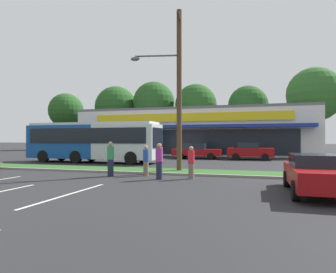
# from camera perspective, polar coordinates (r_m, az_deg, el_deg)

# --- Properties ---
(grass_median) EXTENTS (56.00, 2.20, 0.12)m
(grass_median) POSITION_cam_1_polar(r_m,az_deg,el_deg) (18.95, -11.36, -6.13)
(grass_median) COLOR #2D5B23
(grass_median) RESTS_ON ground_plane
(curb_lip) EXTENTS (56.00, 0.24, 0.12)m
(curb_lip) POSITION_cam_1_polar(r_m,az_deg,el_deg) (17.89, -13.20, -6.47)
(curb_lip) COLOR gray
(curb_lip) RESTS_ON ground_plane
(parking_stripe_3) EXTENTS (0.12, 4.80, 0.01)m
(parking_stripe_3) POSITION_cam_1_polar(r_m,az_deg,el_deg) (11.19, -18.46, -10.41)
(parking_stripe_3) COLOR silver
(parking_stripe_3) RESTS_ON ground_plane
(storefront_building) EXTENTS (28.00, 15.12, 5.59)m
(storefront_building) POSITION_cam_1_polar(r_m,az_deg,el_deg) (40.27, 5.76, 0.80)
(storefront_building) COLOR silver
(storefront_building) RESTS_ON ground_plane
(tree_far_left) EXTENTS (6.12, 6.12, 10.03)m
(tree_far_left) POSITION_cam_1_polar(r_m,az_deg,el_deg) (56.69, -18.83, 4.68)
(tree_far_left) COLOR #473323
(tree_far_left) RESTS_ON ground_plane
(tree_left) EXTENTS (7.45, 7.45, 11.23)m
(tree_left) POSITION_cam_1_polar(r_m,az_deg,el_deg) (54.21, -9.85, 5.47)
(tree_left) COLOR #473323
(tree_left) RESTS_ON ground_plane
(tree_mid_left) EXTENTS (7.01, 7.01, 11.59)m
(tree_mid_left) POSITION_cam_1_polar(r_m,az_deg,el_deg) (51.09, -2.73, 6.46)
(tree_mid_left) COLOR #473323
(tree_mid_left) RESTS_ON ground_plane
(tree_mid) EXTENTS (6.76, 6.76, 10.84)m
(tree_mid) POSITION_cam_1_polar(r_m,az_deg,el_deg) (49.28, 5.31, 5.99)
(tree_mid) COLOR #473323
(tree_mid) RESTS_ON ground_plane
(tree_mid_right) EXTENTS (6.34, 6.34, 10.46)m
(tree_mid_right) POSITION_cam_1_polar(r_m,az_deg,el_deg) (50.00, 14.96, 5.72)
(tree_mid_right) COLOR #473323
(tree_mid_right) RESTS_ON ground_plane
(tree_right) EXTENTS (7.52, 7.52, 11.85)m
(tree_right) POSITION_cam_1_polar(r_m,az_deg,el_deg) (46.61, 26.08, 7.18)
(tree_right) COLOR #473323
(tree_right) RESTS_ON ground_plane
(utility_pole) EXTENTS (3.13, 2.38, 9.45)m
(utility_pole) POSITION_cam_1_polar(r_m,az_deg,el_deg) (17.69, 1.65, 9.74)
(utility_pole) COLOR #4C3826
(utility_pole) RESTS_ON ground_plane
(city_bus) EXTENTS (11.21, 2.73, 3.25)m
(city_bus) POSITION_cam_1_polar(r_m,az_deg,el_deg) (25.27, -14.04, -0.82)
(city_bus) COLOR #144793
(city_bus) RESTS_ON ground_plane
(car_0) EXTENTS (4.11, 1.96, 1.56)m
(car_0) POSITION_cam_1_polar(r_m,az_deg,el_deg) (28.73, 15.32, -2.69)
(car_0) COLOR maroon
(car_0) RESTS_ON ground_plane
(car_1) EXTENTS (1.89, 4.60, 1.39)m
(car_1) POSITION_cam_1_polar(r_m,az_deg,el_deg) (11.83, 26.29, -6.28)
(car_1) COLOR maroon
(car_1) RESTS_ON ground_plane
(car_2) EXTENTS (4.56, 1.87, 1.38)m
(car_2) POSITION_cam_1_polar(r_m,az_deg,el_deg) (31.13, -9.06, -2.66)
(car_2) COLOR maroon
(car_2) RESTS_ON ground_plane
(car_3) EXTENTS (4.67, 2.00, 1.48)m
(car_3) POSITION_cam_1_polar(r_m,az_deg,el_deg) (29.28, 5.44, -2.74)
(car_3) COLOR maroon
(car_3) RESTS_ON ground_plane
(pedestrian_near_bench) EXTENTS (0.32, 0.32, 1.58)m
(pedestrian_near_bench) POSITION_cam_1_polar(r_m,az_deg,el_deg) (14.63, 4.43, -4.94)
(pedestrian_near_bench) COLOR #726651
(pedestrian_near_bench) RESTS_ON ground_plane
(pedestrian_by_pole) EXTENTS (0.32, 0.32, 1.59)m
(pedestrian_by_pole) POSITION_cam_1_polar(r_m,az_deg,el_deg) (15.83, -4.21, -4.58)
(pedestrian_by_pole) COLOR #726651
(pedestrian_by_pole) RESTS_ON ground_plane
(pedestrian_mid) EXTENTS (0.36, 0.36, 1.80)m
(pedestrian_mid) POSITION_cam_1_polar(r_m,az_deg,el_deg) (15.88, -10.87, -4.18)
(pedestrian_mid) COLOR #1E2338
(pedestrian_mid) RESTS_ON ground_plane
(pedestrian_far) EXTENTS (0.35, 0.35, 1.73)m
(pedestrian_far) POSITION_cam_1_polar(r_m,az_deg,el_deg) (14.37, -1.69, -4.72)
(pedestrian_far) COLOR #1E2338
(pedestrian_far) RESTS_ON ground_plane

